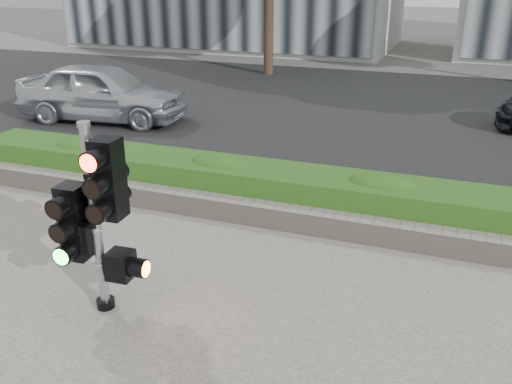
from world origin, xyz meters
TOP-DOWN VIEW (x-y plane):
  - ground at (0.00, 0.00)m, footprint 120.00×120.00m
  - road at (0.00, 10.00)m, footprint 60.00×13.00m
  - curb at (0.00, 3.15)m, footprint 60.00×0.25m
  - stone_wall at (0.00, 1.90)m, footprint 12.00×0.32m
  - hedge at (0.00, 2.55)m, footprint 12.00×1.00m
  - traffic_signal at (-1.13, -0.83)m, footprint 0.78×0.58m
  - car_silver at (-6.26, 6.44)m, footprint 4.56×2.25m

SIDE VIEW (x-z plane):
  - ground at x=0.00m, z-range 0.00..0.00m
  - road at x=0.00m, z-range 0.00..0.02m
  - curb at x=0.00m, z-range 0.00..0.12m
  - stone_wall at x=0.00m, z-range 0.03..0.37m
  - hedge at x=0.00m, z-range 0.03..0.71m
  - car_silver at x=-6.26m, z-range 0.02..1.52m
  - traffic_signal at x=-1.13m, z-range 0.15..2.38m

